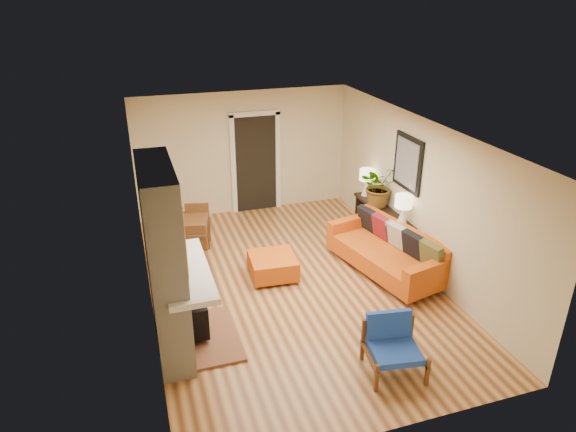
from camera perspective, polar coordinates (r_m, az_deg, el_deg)
The scene contains 10 objects.
room_shell at distance 10.51m, azimuth -0.96°, elevation 6.05°, with size 6.50×6.50×6.50m.
fireplace at distance 6.77m, azimuth -13.16°, elevation -5.41°, with size 1.09×1.68×2.60m.
sofa at distance 8.96m, azimuth 11.18°, elevation -3.80°, with size 1.39×2.33×0.86m.
ottoman at distance 8.67m, azimuth -1.70°, elevation -5.48°, with size 0.81×0.81×0.38m.
blue_chair at distance 6.82m, azimuth 11.53°, elevation -13.55°, with size 0.79×0.77×0.72m.
dining_table at distance 9.06m, azimuth -10.69°, elevation -1.67°, with size 1.02×1.81×0.95m.
console_table at distance 9.75m, azimuth 10.46°, elevation -0.05°, with size 0.34×1.85×0.72m.
lamp_near at distance 9.02m, azimuth 12.68°, elevation 1.08°, with size 0.30×0.30×0.54m.
lamp_far at distance 10.17m, azimuth 8.75°, elevation 4.07°, with size 0.30×0.30×0.54m.
houseplant at distance 9.70m, azimuth 10.09°, elevation 3.37°, with size 0.72×0.62×0.80m, color #1E5919.
Camera 1 is at (-2.30, -6.92, 4.51)m, focal length 32.00 mm.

